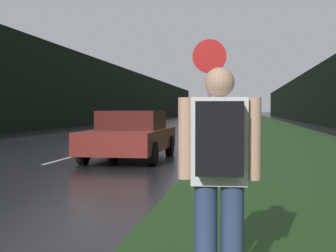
# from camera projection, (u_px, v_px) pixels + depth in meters

# --- Properties ---
(grass_verge) EXTENTS (6.00, 240.00, 0.02)m
(grass_verge) POSITION_uv_depth(u_px,v_px,m) (265.00, 127.00, 38.61)
(grass_verge) COLOR #26471E
(grass_verge) RESTS_ON ground_plane
(lane_stripe_c) EXTENTS (0.12, 3.00, 0.01)m
(lane_stripe_c) POSITION_uv_depth(u_px,v_px,m) (65.00, 159.00, 13.35)
(lane_stripe_c) COLOR silver
(lane_stripe_c) RESTS_ON ground_plane
(lane_stripe_d) EXTENTS (0.12, 3.00, 0.01)m
(lane_stripe_d) POSITION_uv_depth(u_px,v_px,m) (126.00, 142.00, 20.25)
(lane_stripe_d) COLOR silver
(lane_stripe_d) RESTS_ON ground_plane
(lane_stripe_e) EXTENTS (0.12, 3.00, 0.01)m
(lane_stripe_e) POSITION_uv_depth(u_px,v_px,m) (155.00, 134.00, 27.16)
(lane_stripe_e) COLOR silver
(lane_stripe_e) RESTS_ON ground_plane
(treeline_far_side) EXTENTS (2.00, 140.00, 6.35)m
(treeline_far_side) POSITION_uv_depth(u_px,v_px,m) (106.00, 94.00, 51.00)
(treeline_far_side) COLOR black
(treeline_far_side) RESTS_ON ground_plane
(treeline_near_side) EXTENTS (2.00, 140.00, 5.60)m
(treeline_near_side) POSITION_uv_depth(u_px,v_px,m) (321.00, 96.00, 47.43)
(treeline_near_side) COLOR black
(treeline_near_side) RESTS_ON ground_plane
(stop_sign) EXTENTS (0.76, 0.07, 2.96)m
(stop_sign) POSITION_uv_depth(u_px,v_px,m) (209.00, 89.00, 10.37)
(stop_sign) COLOR slate
(stop_sign) RESTS_ON ground_plane
(hitchhiker_with_backpack) EXTENTS (0.59, 0.42, 1.69)m
(hitchhiker_with_backpack) POSITION_uv_depth(u_px,v_px,m) (219.00, 169.00, 3.30)
(hitchhiker_with_backpack) COLOR navy
(hitchhiker_with_backpack) RESTS_ON ground_plane
(car_passing_near) EXTENTS (2.01, 4.47, 1.37)m
(car_passing_near) POSITION_uv_depth(u_px,v_px,m) (131.00, 135.00, 13.21)
(car_passing_near) COLOR maroon
(car_passing_near) RESTS_ON ground_plane
(delivery_truck) EXTENTS (2.42, 7.71, 3.51)m
(delivery_truck) POSITION_uv_depth(u_px,v_px,m) (201.00, 107.00, 78.16)
(delivery_truck) COLOR #6E684F
(delivery_truck) RESTS_ON ground_plane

